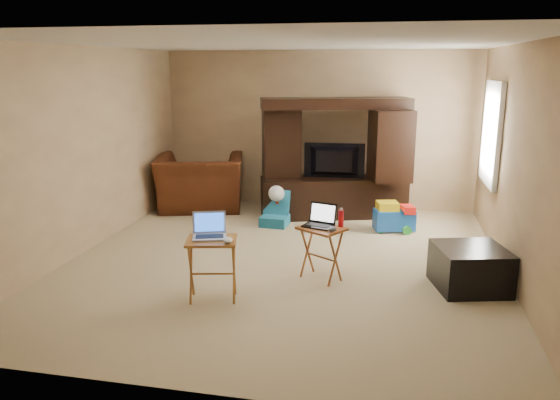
% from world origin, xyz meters
% --- Properties ---
extents(floor, '(5.50, 5.50, 0.00)m').
position_xyz_m(floor, '(0.00, 0.00, 0.00)').
color(floor, beige).
rests_on(floor, ground).
extents(ceiling, '(5.50, 5.50, 0.00)m').
position_xyz_m(ceiling, '(0.00, 0.00, 2.50)').
color(ceiling, silver).
rests_on(ceiling, ground).
extents(wall_back, '(5.00, 0.00, 5.00)m').
position_xyz_m(wall_back, '(0.00, 2.75, 1.25)').
color(wall_back, tan).
rests_on(wall_back, ground).
extents(wall_front, '(5.00, 0.00, 5.00)m').
position_xyz_m(wall_front, '(0.00, -2.75, 1.25)').
color(wall_front, tan).
rests_on(wall_front, ground).
extents(wall_left, '(0.00, 5.50, 5.50)m').
position_xyz_m(wall_left, '(-2.50, 0.00, 1.25)').
color(wall_left, tan).
rests_on(wall_left, ground).
extents(wall_right, '(0.00, 5.50, 5.50)m').
position_xyz_m(wall_right, '(2.50, 0.00, 1.25)').
color(wall_right, tan).
rests_on(wall_right, ground).
extents(window_pane, '(0.00, 1.20, 1.20)m').
position_xyz_m(window_pane, '(2.48, 1.55, 1.40)').
color(window_pane, white).
rests_on(window_pane, ground).
extents(window_frame, '(0.06, 1.14, 1.34)m').
position_xyz_m(window_frame, '(2.46, 1.55, 1.40)').
color(window_frame, white).
rests_on(window_frame, ground).
extents(entertainment_center, '(2.27, 1.18, 1.80)m').
position_xyz_m(entertainment_center, '(0.35, 2.13, 0.90)').
color(entertainment_center, black).
rests_on(entertainment_center, floor).
extents(television, '(0.92, 0.18, 0.53)m').
position_xyz_m(television, '(0.35, 2.08, 0.86)').
color(television, black).
rests_on(television, entertainment_center).
extents(recliner, '(1.60, 1.48, 0.87)m').
position_xyz_m(recliner, '(-1.80, 2.13, 0.44)').
color(recliner, '#4A200F').
rests_on(recliner, floor).
extents(child_rocker, '(0.40, 0.46, 0.50)m').
position_xyz_m(child_rocker, '(-0.42, 1.44, 0.25)').
color(child_rocker, '#175F81').
rests_on(child_rocker, floor).
extents(plush_toy, '(0.34, 0.29, 0.38)m').
position_xyz_m(plush_toy, '(-0.40, 1.65, 0.19)').
color(plush_toy, red).
rests_on(plush_toy, floor).
extents(push_toy, '(0.65, 0.53, 0.42)m').
position_xyz_m(push_toy, '(1.27, 1.54, 0.21)').
color(push_toy, blue).
rests_on(push_toy, floor).
extents(ottoman, '(0.84, 0.84, 0.44)m').
position_xyz_m(ottoman, '(2.05, -0.38, 0.22)').
color(ottoman, black).
rests_on(ottoman, floor).
extents(tray_table_left, '(0.56, 0.49, 0.63)m').
position_xyz_m(tray_table_left, '(-0.47, -1.20, 0.31)').
color(tray_table_left, '#A56A28').
rests_on(tray_table_left, floor).
extents(tray_table_right, '(0.57, 0.54, 0.58)m').
position_xyz_m(tray_table_right, '(0.51, -0.45, 0.29)').
color(tray_table_right, '#975624').
rests_on(tray_table_right, floor).
extents(laptop_left, '(0.40, 0.36, 0.24)m').
position_xyz_m(laptop_left, '(-0.50, -1.17, 0.75)').
color(laptop_left, '#B3B3B8').
rests_on(laptop_left, tray_table_left).
extents(laptop_right, '(0.37, 0.33, 0.24)m').
position_xyz_m(laptop_right, '(0.47, -0.43, 0.70)').
color(laptop_right, black).
rests_on(laptop_right, tray_table_right).
extents(mouse_left, '(0.09, 0.13, 0.05)m').
position_xyz_m(mouse_left, '(-0.28, -1.27, 0.65)').
color(mouse_left, silver).
rests_on(mouse_left, tray_table_left).
extents(mouse_right, '(0.11, 0.14, 0.05)m').
position_xyz_m(mouse_right, '(0.64, -0.57, 0.61)').
color(mouse_right, '#38393D').
rests_on(mouse_right, tray_table_right).
extents(water_bottle, '(0.06, 0.06, 0.18)m').
position_xyz_m(water_bottle, '(0.70, -0.37, 0.67)').
color(water_bottle, '#B50B11').
rests_on(water_bottle, tray_table_right).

